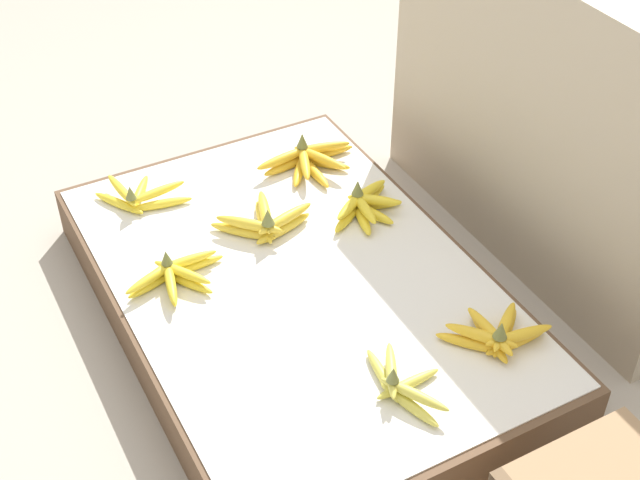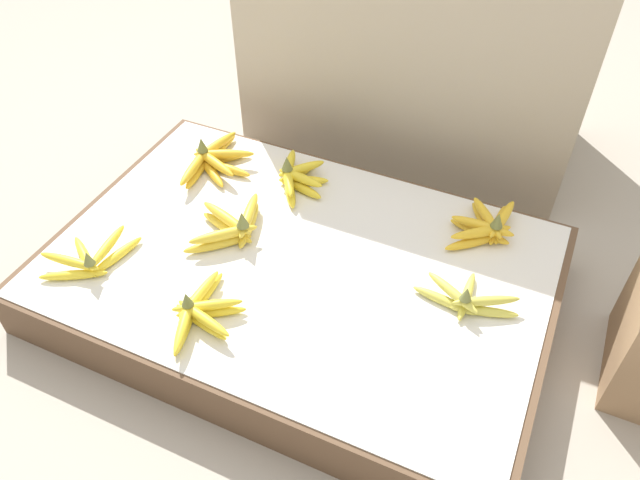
% 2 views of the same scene
% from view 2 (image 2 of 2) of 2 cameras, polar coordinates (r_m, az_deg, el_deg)
% --- Properties ---
extents(ground_plane, '(10.00, 10.00, 0.00)m').
position_cam_2_polar(ground_plane, '(1.60, -1.84, -5.20)').
color(ground_plane, '#A89E8E').
extents(display_platform, '(1.19, 0.80, 0.14)m').
position_cam_2_polar(display_platform, '(1.55, -1.90, -3.55)').
color(display_platform, brown).
rests_on(display_platform, ground_plane).
extents(back_vendor_table, '(1.01, 0.51, 0.75)m').
position_cam_2_polar(back_vendor_table, '(1.98, 9.39, 18.58)').
color(back_vendor_table, tan).
rests_on(back_vendor_table, ground_plane).
extents(banana_bunch_front_left, '(0.18, 0.22, 0.08)m').
position_cam_2_polar(banana_bunch_front_left, '(1.56, -20.26, -1.63)').
color(banana_bunch_front_left, yellow).
rests_on(banana_bunch_front_left, display_platform).
extents(banana_bunch_front_midleft, '(0.17, 0.25, 0.08)m').
position_cam_2_polar(banana_bunch_front_midleft, '(1.38, -11.00, -6.45)').
color(banana_bunch_front_midleft, yellow).
rests_on(banana_bunch_front_midleft, display_platform).
extents(banana_bunch_middle_midleft, '(0.18, 0.25, 0.10)m').
position_cam_2_polar(banana_bunch_middle_midleft, '(1.55, -8.00, 1.21)').
color(banana_bunch_middle_midleft, gold).
rests_on(banana_bunch_middle_midleft, display_platform).
extents(banana_bunch_middle_right, '(0.24, 0.15, 0.08)m').
position_cam_2_polar(banana_bunch_middle_right, '(1.42, 13.24, -5.34)').
color(banana_bunch_middle_right, gold).
rests_on(banana_bunch_middle_right, display_platform).
extents(banana_bunch_back_left, '(0.19, 0.29, 0.09)m').
position_cam_2_polar(banana_bunch_back_left, '(1.78, -9.76, 7.23)').
color(banana_bunch_back_left, gold).
rests_on(banana_bunch_back_left, display_platform).
extents(banana_bunch_back_midleft, '(0.17, 0.22, 0.09)m').
position_cam_2_polar(banana_bunch_back_midleft, '(1.69, -2.24, 5.84)').
color(banana_bunch_back_midleft, yellow).
rests_on(banana_bunch_back_midleft, display_platform).
extents(banana_bunch_back_right, '(0.16, 0.22, 0.09)m').
position_cam_2_polar(banana_bunch_back_right, '(1.59, 14.99, 1.19)').
color(banana_bunch_back_right, gold).
rests_on(banana_bunch_back_right, display_platform).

